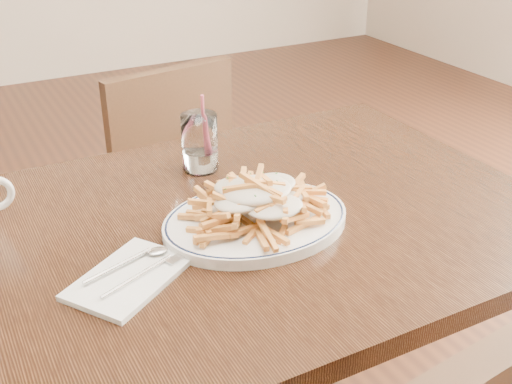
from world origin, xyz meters
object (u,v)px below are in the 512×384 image
water_glass (200,146)px  chair_far (160,179)px  table (229,256)px  fries_plate (256,221)px  loaded_fries (256,196)px

water_glass → chair_far: bearing=80.8°
table → fries_plate: size_ratio=3.16×
water_glass → table: bearing=-101.2°
table → chair_far: size_ratio=1.43×
fries_plate → loaded_fries: 0.05m
fries_plate → table: bearing=127.9°
table → loaded_fries: size_ratio=4.28×
fries_plate → water_glass: 0.27m
table → water_glass: water_glass is taller
table → chair_far: chair_far is taller
fries_plate → water_glass: bearing=87.8°
table → water_glass: (0.04, 0.22, 0.13)m
chair_far → fries_plate: chair_far is taller
loaded_fries → water_glass: size_ratio=1.68×
table → fries_plate: (0.03, -0.04, 0.09)m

